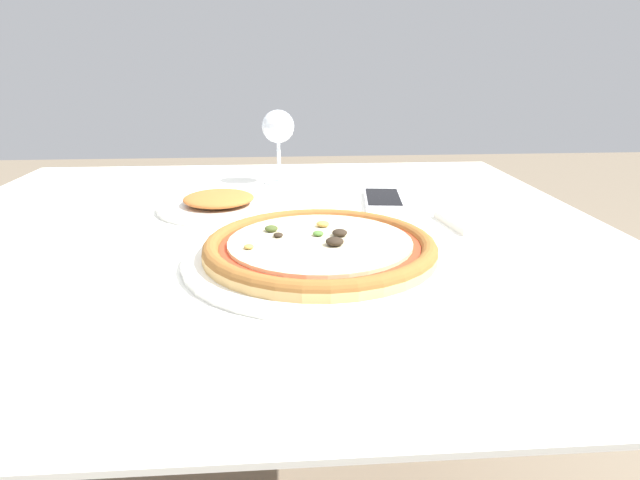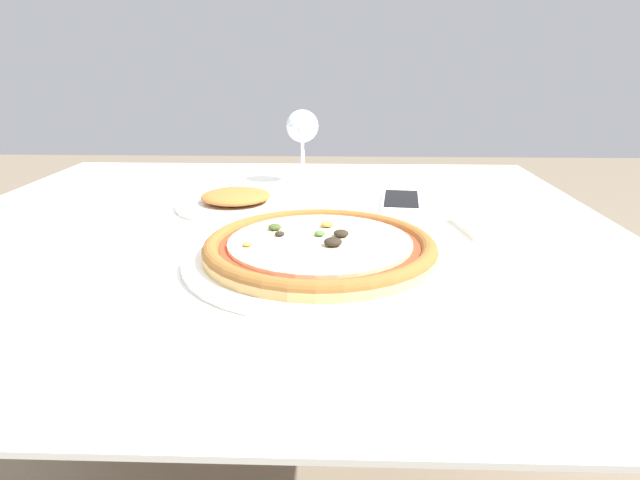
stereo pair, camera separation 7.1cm
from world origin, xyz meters
The scene contains 6 objects.
dining_table centered at (0.00, 0.00, 0.66)m, with size 1.13×1.08×0.75m.
pizza_plate centered at (0.08, -0.16, 0.77)m, with size 0.36×0.36×0.04m.
wine_glass_far_left centered at (0.03, 0.33, 0.86)m, with size 0.07×0.07×0.16m.
cell_phone centered at (0.22, 0.14, 0.75)m, with size 0.09×0.15×0.01m.
side_plate centered at (-0.08, 0.11, 0.76)m, with size 0.22×0.22×0.03m.
napkin_folded centered at (0.37, -0.01, 0.75)m, with size 0.16×0.13×0.01m.
Camera 2 is at (0.10, -0.83, 1.01)m, focal length 30.00 mm.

